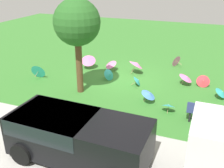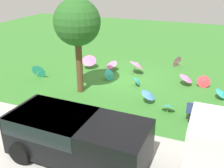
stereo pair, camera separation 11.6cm
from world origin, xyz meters
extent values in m
plane|color=#387A2D|center=(0.00, 0.00, 0.00)|extent=(40.00, 40.00, 0.00)
cube|color=#B2AFA8|center=(0.00, 7.19, 0.00)|extent=(40.00, 4.36, 0.01)
cube|color=black|center=(-1.00, 7.23, 0.85)|extent=(4.65, 2.02, 1.35)
cube|color=black|center=(-0.08, 7.20, 1.25)|extent=(2.63, 1.99, 0.55)
cylinder|color=black|center=(0.64, 8.13, 0.38)|extent=(0.77, 0.24, 0.76)
cylinder|color=black|center=(0.59, 6.24, 0.38)|extent=(0.77, 0.24, 0.76)
cylinder|color=black|center=(-2.63, 6.32, 0.38)|extent=(0.77, 0.24, 0.76)
cube|color=navy|center=(-4.81, 3.34, 0.45)|extent=(1.62, 0.52, 0.05)
cube|color=navy|center=(-4.82, 3.54, 0.68)|extent=(1.60, 0.19, 0.45)
cube|color=black|center=(-4.18, 3.37, 0.23)|extent=(0.10, 0.41, 0.45)
cube|color=black|center=(-5.45, 3.31, 0.23)|extent=(0.10, 0.41, 0.45)
cylinder|color=brown|center=(1.44, 2.50, 1.45)|extent=(0.33, 0.33, 2.91)
sphere|color=#286023|center=(1.44, 2.50, 3.58)|extent=(2.25, 2.25, 2.25)
cylinder|color=tan|center=(-4.48, -0.67, 0.16)|extent=(0.05, 0.30, 0.25)
cone|color=#D8383F|center=(-4.50, -0.47, 0.32)|extent=(0.75, 0.61, 0.64)
sphere|color=tan|center=(-4.50, -0.41, 0.37)|extent=(0.04, 0.05, 0.05)
cylinder|color=tan|center=(-0.40, -0.95, 0.28)|extent=(0.29, 0.20, 0.55)
cone|color=pink|center=(-0.56, -1.06, 0.62)|extent=(1.23, 1.24, 0.60)
sphere|color=tan|center=(-0.60, -1.08, 0.69)|extent=(0.06, 0.06, 0.05)
cylinder|color=tan|center=(0.85, 0.40, 0.18)|extent=(0.39, 0.16, 0.25)
cone|color=teal|center=(0.61, 0.49, 0.33)|extent=(0.66, 0.79, 0.65)
sphere|color=tan|center=(0.55, 0.51, 0.36)|extent=(0.06, 0.05, 0.05)
cylinder|color=tan|center=(-3.21, 3.11, 0.14)|extent=(0.02, 0.17, 0.28)
cone|color=teal|center=(-3.21, 3.02, 0.32)|extent=(0.61, 0.58, 0.37)
sphere|color=tan|center=(-3.21, 2.99, 0.36)|extent=(0.04, 0.05, 0.05)
cylinder|color=tan|center=(-2.85, -3.13, 0.30)|extent=(0.40, 0.25, 0.14)
cone|color=pink|center=(-2.60, -3.27, 0.38)|extent=(0.66, 0.80, 0.75)
sphere|color=tan|center=(-2.55, -3.31, 0.39)|extent=(0.06, 0.05, 0.04)
cylinder|color=tan|center=(2.64, -1.00, 0.26)|extent=(0.15, 0.32, 0.52)
cone|color=pink|center=(2.57, -0.81, 0.59)|extent=(1.16, 1.14, 0.65)
sphere|color=tan|center=(2.55, -0.76, 0.67)|extent=(0.05, 0.06, 0.05)
cylinder|color=tan|center=(-3.47, -0.34, 0.20)|extent=(0.22, 0.03, 0.40)
cone|color=pink|center=(-3.60, -0.34, 0.46)|extent=(0.77, 0.79, 0.49)
sphere|color=tan|center=(-3.64, -0.33, 0.53)|extent=(0.05, 0.04, 0.05)
cylinder|color=tan|center=(4.57, 1.95, 0.32)|extent=(0.08, 0.43, 0.18)
cone|color=teal|center=(4.60, 1.67, 0.43)|extent=(0.91, 0.55, 0.85)
sphere|color=tan|center=(4.61, 1.60, 0.45)|extent=(0.04, 0.05, 0.05)
cylinder|color=tan|center=(-5.30, 0.72, 0.15)|extent=(0.21, 0.08, 0.29)
cone|color=teal|center=(-5.42, 0.75, 0.34)|extent=(0.75, 0.77, 0.47)
sphere|color=tan|center=(-5.46, 0.77, 0.40)|extent=(0.06, 0.05, 0.05)
cylinder|color=tan|center=(-0.95, 0.74, 0.13)|extent=(0.32, 0.11, 0.26)
cone|color=teal|center=(-1.14, 0.69, 0.29)|extent=(0.60, 0.69, 0.54)
sphere|color=tan|center=(-1.19, 0.67, 0.34)|extent=(0.06, 0.05, 0.05)
cylinder|color=tan|center=(-2.05, 2.45, 0.20)|extent=(0.22, 0.04, 0.39)
cone|color=#4C8CE5|center=(-2.18, 2.46, 0.45)|extent=(0.74, 0.76, 0.45)
sphere|color=tan|center=(-2.21, 2.46, 0.51)|extent=(0.05, 0.04, 0.05)
cylinder|color=tan|center=(1.00, -1.07, 0.20)|extent=(0.17, 0.21, 0.39)
cone|color=pink|center=(1.10, -0.95, 0.45)|extent=(1.02, 1.01, 0.52)
sphere|color=tan|center=(1.12, -0.91, 0.52)|extent=(0.06, 0.06, 0.05)
camera|label=1|loc=(-4.49, 13.35, 5.76)|focal=41.37mm
camera|label=2|loc=(-4.60, 13.31, 5.76)|focal=41.37mm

